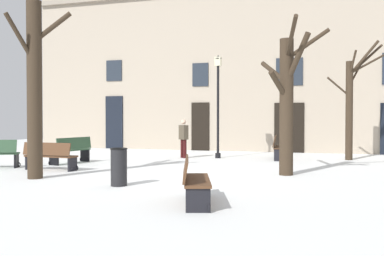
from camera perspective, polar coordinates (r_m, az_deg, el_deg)
ground_plane at (r=12.18m, az=-2.77°, el=-6.34°), size 35.68×35.68×0.00m
building_facade at (r=21.85m, az=6.38°, el=7.88°), size 22.30×0.60×8.14m
tree_center at (r=12.61m, az=-19.52°, el=5.35°), size 1.58×1.53×4.72m
tree_left_of_center at (r=12.82m, az=12.05°, el=3.64°), size 2.07×2.50×4.22m
tree_foreground at (r=18.13m, az=19.74°, el=3.18°), size 2.20×1.50×4.59m
streetlamp at (r=17.89m, az=3.35°, el=4.16°), size 0.30×0.30×4.12m
litter_bin at (r=10.77m, az=-9.35°, el=-4.92°), size 0.42×0.42×0.90m
bench_far_corner at (r=14.42m, az=-17.76°, el=-3.43°), size 1.73×0.57×0.87m
bench_near_center_tree at (r=16.35m, az=-15.20°, el=-2.73°), size 0.80×1.71×0.93m
bench_near_lamp at (r=17.72m, az=10.97°, el=-2.36°), size 0.63×1.85×0.94m
bench_back_to_back_right at (r=8.47m, az=0.24°, el=-6.66°), size 1.03×1.84×0.87m
person_strolling at (r=17.89m, az=-1.09°, el=-1.14°), size 0.44×0.40×1.56m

